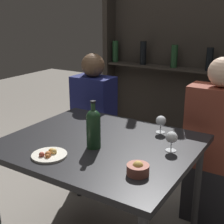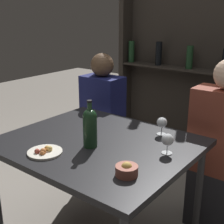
{
  "view_description": "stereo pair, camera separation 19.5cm",
  "coord_description": "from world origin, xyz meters",
  "px_view_note": "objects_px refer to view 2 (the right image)",
  "views": [
    {
      "loc": [
        0.98,
        -1.44,
        1.52
      ],
      "look_at": [
        0.0,
        0.14,
        0.92
      ],
      "focal_mm": 50.0,
      "sensor_mm": 36.0,
      "label": 1
    },
    {
      "loc": [
        1.14,
        -1.32,
        1.52
      ],
      "look_at": [
        0.0,
        0.14,
        0.92
      ],
      "focal_mm": 50.0,
      "sensor_mm": 36.0,
      "label": 2
    }
  ],
  "objects_px": {
    "wine_glass_1": "(162,123)",
    "snack_bowl": "(127,170)",
    "food_plate_0": "(45,152)",
    "seated_person_left": "(103,124)",
    "seated_person_right": "(220,154)",
    "wine_bottle": "(90,126)",
    "wine_glass_0": "(168,140)"
  },
  "relations": [
    {
      "from": "wine_glass_0",
      "to": "food_plate_0",
      "type": "xyz_separation_m",
      "value": [
        -0.53,
        -0.42,
        -0.07
      ]
    },
    {
      "from": "wine_glass_1",
      "to": "seated_person_left",
      "type": "bearing_deg",
      "value": 156.28
    },
    {
      "from": "seated_person_right",
      "to": "wine_glass_0",
      "type": "bearing_deg",
      "value": -101.84
    },
    {
      "from": "wine_glass_1",
      "to": "snack_bowl",
      "type": "bearing_deg",
      "value": -77.31
    },
    {
      "from": "wine_glass_0",
      "to": "snack_bowl",
      "type": "height_order",
      "value": "wine_glass_0"
    },
    {
      "from": "wine_glass_0",
      "to": "wine_glass_1",
      "type": "relative_size",
      "value": 1.02
    },
    {
      "from": "food_plate_0",
      "to": "snack_bowl",
      "type": "bearing_deg",
      "value": 9.11
    },
    {
      "from": "food_plate_0",
      "to": "seated_person_left",
      "type": "bearing_deg",
      "value": 111.92
    },
    {
      "from": "food_plate_0",
      "to": "seated_person_right",
      "type": "relative_size",
      "value": 0.16
    },
    {
      "from": "wine_glass_1",
      "to": "food_plate_0",
      "type": "height_order",
      "value": "wine_glass_1"
    },
    {
      "from": "snack_bowl",
      "to": "wine_glass_1",
      "type": "bearing_deg",
      "value": 102.69
    },
    {
      "from": "wine_glass_1",
      "to": "seated_person_right",
      "type": "height_order",
      "value": "seated_person_right"
    },
    {
      "from": "wine_bottle",
      "to": "wine_glass_0",
      "type": "xyz_separation_m",
      "value": [
        0.4,
        0.19,
        -0.05
      ]
    },
    {
      "from": "wine_glass_1",
      "to": "seated_person_right",
      "type": "relative_size",
      "value": 0.09
    },
    {
      "from": "seated_person_left",
      "to": "wine_glass_0",
      "type": "bearing_deg",
      "value": -31.29
    },
    {
      "from": "seated_person_left",
      "to": "snack_bowl",
      "type": "bearing_deg",
      "value": -45.25
    },
    {
      "from": "seated_person_right",
      "to": "wine_glass_1",
      "type": "bearing_deg",
      "value": -129.88
    },
    {
      "from": "wine_glass_1",
      "to": "wine_bottle",
      "type": "bearing_deg",
      "value": -119.24
    },
    {
      "from": "wine_glass_0",
      "to": "seated_person_right",
      "type": "distance_m",
      "value": 0.63
    },
    {
      "from": "snack_bowl",
      "to": "seated_person_right",
      "type": "bearing_deg",
      "value": 80.29
    },
    {
      "from": "wine_bottle",
      "to": "seated_person_right",
      "type": "height_order",
      "value": "seated_person_right"
    },
    {
      "from": "food_plate_0",
      "to": "seated_person_right",
      "type": "xyz_separation_m",
      "value": [
        0.65,
        0.98,
        -0.2
      ]
    },
    {
      "from": "wine_bottle",
      "to": "snack_bowl",
      "type": "distance_m",
      "value": 0.4
    },
    {
      "from": "wine_bottle",
      "to": "seated_person_left",
      "type": "height_order",
      "value": "seated_person_left"
    },
    {
      "from": "wine_glass_0",
      "to": "food_plate_0",
      "type": "bearing_deg",
      "value": -142.07
    },
    {
      "from": "wine_glass_1",
      "to": "snack_bowl",
      "type": "distance_m",
      "value": 0.58
    },
    {
      "from": "wine_bottle",
      "to": "seated_person_left",
      "type": "distance_m",
      "value": 0.98
    },
    {
      "from": "wine_glass_1",
      "to": "seated_person_left",
      "type": "xyz_separation_m",
      "value": [
        -0.77,
        0.34,
        -0.28
      ]
    },
    {
      "from": "wine_bottle",
      "to": "food_plate_0",
      "type": "bearing_deg",
      "value": -121.24
    },
    {
      "from": "wine_bottle",
      "to": "seated_person_left",
      "type": "relative_size",
      "value": 0.24
    },
    {
      "from": "wine_bottle",
      "to": "wine_glass_1",
      "type": "height_order",
      "value": "wine_bottle"
    },
    {
      "from": "wine_bottle",
      "to": "seated_person_left",
      "type": "xyz_separation_m",
      "value": [
        -0.53,
        0.76,
        -0.33
      ]
    }
  ]
}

